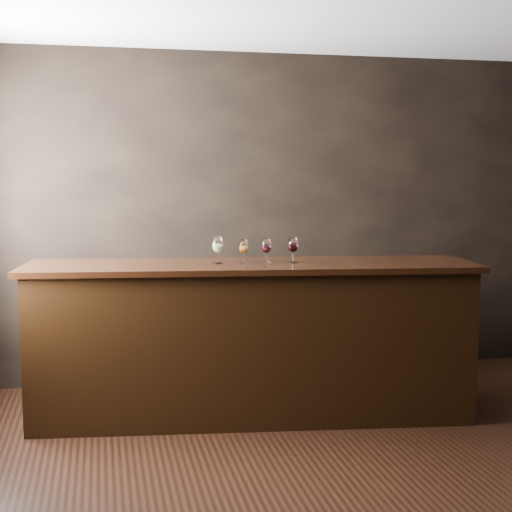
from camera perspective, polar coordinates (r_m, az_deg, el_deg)
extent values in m
plane|color=black|center=(4.43, 7.38, -17.16)|extent=(5.00, 5.00, 0.00)
cube|color=black|center=(6.23, 0.58, 3.16)|extent=(5.00, 0.02, 2.80)
cube|color=black|center=(5.23, -0.36, -6.99)|extent=(3.20, 1.09, 1.10)
cube|color=black|center=(5.13, -0.36, -0.80)|extent=(3.31, 1.17, 0.04)
cube|color=black|center=(6.06, -3.15, -5.94)|extent=(2.56, 0.40, 0.92)
cylinder|color=white|center=(5.12, -3.07, -0.56)|extent=(0.07, 0.07, 0.00)
cylinder|color=white|center=(5.11, -3.08, -0.13)|extent=(0.01, 0.01, 0.07)
ellipsoid|color=white|center=(5.10, -3.08, 0.91)|extent=(0.08, 0.08, 0.12)
cylinder|color=white|center=(5.10, -3.09, 1.49)|extent=(0.06, 0.06, 0.01)
ellipsoid|color=#C4D478|center=(5.10, -3.08, 0.70)|extent=(0.06, 0.06, 0.05)
cylinder|color=white|center=(5.14, -1.00, -0.52)|extent=(0.06, 0.06, 0.00)
cylinder|color=white|center=(5.14, -1.00, -0.15)|extent=(0.01, 0.01, 0.06)
ellipsoid|color=white|center=(5.13, -1.01, 0.76)|extent=(0.07, 0.07, 0.10)
cylinder|color=white|center=(5.12, -1.01, 1.26)|extent=(0.05, 0.05, 0.01)
ellipsoid|color=#C46E1B|center=(5.13, -1.01, 0.57)|extent=(0.06, 0.06, 0.05)
cylinder|color=white|center=(5.14, 0.84, -0.52)|extent=(0.06, 0.06, 0.00)
cylinder|color=white|center=(5.14, 0.84, -0.13)|extent=(0.01, 0.01, 0.07)
ellipsoid|color=white|center=(5.13, 0.84, 0.82)|extent=(0.07, 0.07, 0.11)
cylinder|color=white|center=(5.12, 0.84, 1.35)|extent=(0.06, 0.06, 0.01)
ellipsoid|color=black|center=(5.13, 0.84, 0.63)|extent=(0.06, 0.06, 0.05)
cylinder|color=white|center=(5.16, 2.98, -0.49)|extent=(0.07, 0.07, 0.00)
cylinder|color=white|center=(5.16, 2.98, -0.09)|extent=(0.01, 0.01, 0.07)
ellipsoid|color=white|center=(5.15, 2.99, 0.91)|extent=(0.08, 0.08, 0.11)
cylinder|color=white|center=(5.14, 2.99, 1.46)|extent=(0.06, 0.06, 0.01)
ellipsoid|color=black|center=(5.15, 2.99, 0.70)|extent=(0.06, 0.06, 0.05)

